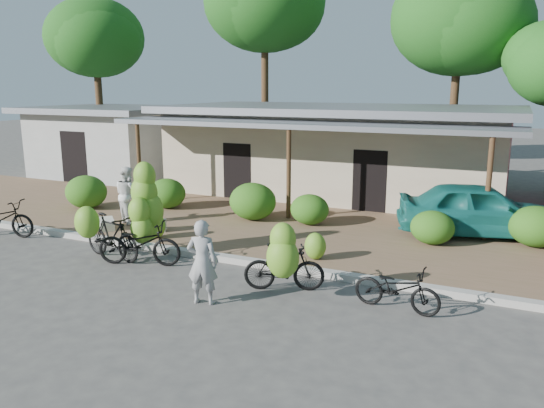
{
  "coord_description": "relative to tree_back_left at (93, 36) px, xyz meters",
  "views": [
    {
      "loc": [
        6.14,
        -8.44,
        4.08
      ],
      "look_at": [
        0.75,
        3.28,
        1.2
      ],
      "focal_mm": 35.0,
      "sensor_mm": 36.0,
      "label": 1
    }
  ],
  "objects": [
    {
      "name": "bike_left",
      "position": [
        11.21,
        -12.19,
        -5.9
      ],
      "size": [
        1.9,
        1.31,
        1.42
      ],
      "rotation": [
        0.0,
        0.0,
        1.39
      ],
      "color": "black",
      "rests_on": "ground"
    },
    {
      "name": "loose_banana_b",
      "position": [
        11.34,
        -10.49,
        -6.09
      ],
      "size": [
        0.54,
        0.45,
        0.67
      ],
      "primitive_type": "ellipsoid",
      "color": "#6BAA2A",
      "rests_on": "sidewalk"
    },
    {
      "name": "shop_main",
      "position": [
        13.69,
        -2.18,
        -4.82
      ],
      "size": [
        13.0,
        8.5,
        3.35
      ],
      "color": "#C3B293",
      "rests_on": "ground"
    },
    {
      "name": "bystander",
      "position": [
        9.61,
        -9.5,
        -5.58
      ],
      "size": [
        1.02,
        0.94,
        1.68
      ],
      "primitive_type": "imported",
      "rotation": [
        0.0,
        0.0,
        2.65
      ],
      "color": "white",
      "rests_on": "sidewalk"
    },
    {
      "name": "curb",
      "position": [
        13.69,
        -11.11,
        -6.47
      ],
      "size": [
        60.0,
        0.25,
        0.15
      ],
      "primitive_type": "cube",
      "color": "#A8A399",
      "rests_on": "ground"
    },
    {
      "name": "teal_van",
      "position": [
        19.11,
        -6.66,
        -5.69
      ],
      "size": [
        4.57,
        2.8,
        1.45
      ],
      "primitive_type": "imported",
      "rotation": [
        0.0,
        0.0,
        1.84
      ],
      "color": "#186E67",
      "rests_on": "sidewalk"
    },
    {
      "name": "bike_center",
      "position": [
        12.04,
        -11.92,
        -5.64
      ],
      "size": [
        2.09,
        1.48,
        2.35
      ],
      "rotation": [
        0.0,
        0.0,
        1.87
      ],
      "color": "black",
      "rests_on": "ground"
    },
    {
      "name": "loose_banana_c",
      "position": [
        15.81,
        -10.41,
        -6.1
      ],
      "size": [
        0.51,
        0.43,
        0.64
      ],
      "primitive_type": "ellipsoid",
      "color": "#6BAA2A",
      "rests_on": "sidewalk"
    },
    {
      "name": "bike_far_right",
      "position": [
        18.08,
        -12.23,
        -6.11
      ],
      "size": [
        1.68,
        0.74,
        0.86
      ],
      "rotation": [
        0.0,
        0.0,
        1.46
      ],
      "color": "black",
      "rests_on": "ground"
    },
    {
      "name": "hedge_2",
      "position": [
        12.78,
        -7.63,
        -5.86
      ],
      "size": [
        1.44,
        1.29,
        1.12
      ],
      "primitive_type": "ellipsoid",
      "color": "#255914",
      "rests_on": "sidewalk"
    },
    {
      "name": "tree_center_right",
      "position": [
        17.0,
        3.5,
        0.37
      ],
      "size": [
        5.89,
        5.82,
        9.14
      ],
      "color": "#4C391E",
      "rests_on": "ground"
    },
    {
      "name": "ground",
      "position": [
        13.69,
        -13.11,
        -6.54
      ],
      "size": [
        100.0,
        100.0,
        0.0
      ],
      "primitive_type": "plane",
      "color": "#464441",
      "rests_on": "ground"
    },
    {
      "name": "hedge_4",
      "position": [
        18.09,
        -7.99,
        -5.99
      ],
      "size": [
        1.11,
        1.0,
        0.86
      ],
      "primitive_type": "ellipsoid",
      "color": "#255914",
      "rests_on": "sidewalk"
    },
    {
      "name": "sack_far",
      "position": [
        9.5,
        -10.33,
        -6.28
      ],
      "size": [
        0.8,
        0.79,
        0.28
      ],
      "primitive_type": "cube",
      "rotation": [
        0.0,
        0.0,
        -0.76
      ],
      "color": "beige",
      "rests_on": "sidewalk"
    },
    {
      "name": "tree_far_center",
      "position": [
        8.0,
        3.0,
        1.57
      ],
      "size": [
        5.95,
        5.89,
        10.37
      ],
      "color": "#4C391E",
      "rests_on": "ground"
    },
    {
      "name": "shop_grey",
      "position": [
        2.69,
        -2.12,
        -4.92
      ],
      "size": [
        7.0,
        6.0,
        3.15
      ],
      "color": "#A9A9A3",
      "rests_on": "ground"
    },
    {
      "name": "bike_right",
      "position": [
        15.87,
        -12.41,
        -5.86
      ],
      "size": [
        1.7,
        1.39,
        1.58
      ],
      "rotation": [
        0.0,
        0.0,
        1.94
      ],
      "color": "black",
      "rests_on": "ground"
    },
    {
      "name": "hedge_5",
      "position": [
        20.49,
        -7.13,
        -5.9
      ],
      "size": [
        1.33,
        1.19,
        1.03
      ],
      "primitive_type": "ellipsoid",
      "color": "#255914",
      "rests_on": "sidewalk"
    },
    {
      "name": "tree_back_left",
      "position": [
        0.0,
        0.0,
        0.0
      ],
      "size": [
        5.03,
        4.9,
        8.41
      ],
      "color": "#4C391E",
      "rests_on": "ground"
    },
    {
      "name": "sidewalk",
      "position": [
        13.69,
        -8.11,
        -6.48
      ],
      "size": [
        60.0,
        6.0,
        0.12
      ],
      "primitive_type": "cube",
      "color": "brown",
      "rests_on": "ground"
    },
    {
      "name": "sack_near",
      "position": [
        10.77,
        -10.0,
        -6.27
      ],
      "size": [
        0.94,
        0.76,
        0.3
      ],
      "primitive_type": "cube",
      "rotation": [
        0.0,
        0.0,
        0.51
      ],
      "color": "beige",
      "rests_on": "sidewalk"
    },
    {
      "name": "vendor",
      "position": [
        14.65,
        -13.46,
        -5.71
      ],
      "size": [
        0.68,
        0.52,
        1.65
      ],
      "primitive_type": "imported",
      "rotation": [
        0.0,
        0.0,
        3.36
      ],
      "color": "gray",
      "rests_on": "ground"
    },
    {
      "name": "hedge_0",
      "position": [
        7.08,
        -8.55,
        -5.88
      ],
      "size": [
        1.4,
        1.26,
        1.09
      ],
      "primitive_type": "ellipsoid",
      "color": "#255914",
      "rests_on": "sidewalk"
    },
    {
      "name": "loose_banana_a",
      "position": [
        10.84,
        -10.04,
        -6.08
      ],
      "size": [
        0.54,
        0.46,
        0.68
      ],
      "primitive_type": "ellipsoid",
      "color": "#6BAA2A",
      "rests_on": "sidewalk"
    },
    {
      "name": "hedge_1",
      "position": [
        9.5,
        -7.43,
        -5.93
      ],
      "size": [
        1.26,
        1.14,
        0.98
      ],
      "primitive_type": "ellipsoid",
      "color": "#255914",
      "rests_on": "sidewalk"
    },
    {
      "name": "hedge_3",
      "position": [
        14.55,
        -7.45,
        -5.98
      ],
      "size": [
        1.14,
        1.03,
        0.89
      ],
      "primitive_type": "ellipsoid",
      "color": "#255914",
      "rests_on": "sidewalk"
    }
  ]
}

